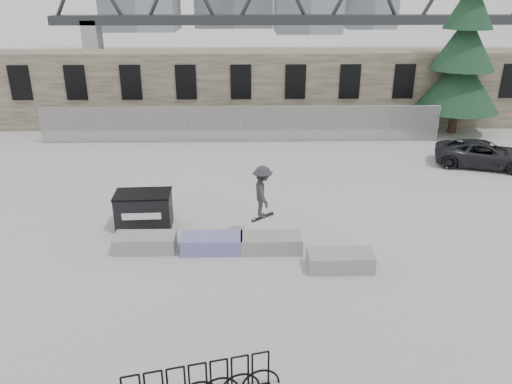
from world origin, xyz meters
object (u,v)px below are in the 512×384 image
planter_center_right (271,242)px  spruce_tree (464,51)px  planter_far_left (145,242)px  dumpster (144,210)px  skateboarder (263,192)px  planter_center_left (212,243)px  suv (484,154)px  bike_rack (198,382)px  planter_offset (340,260)px

planter_center_right → spruce_tree: 18.71m
planter_far_left → dumpster: dumpster is taller
planter_far_left → skateboarder: skateboarder is taller
planter_center_left → skateboarder: bearing=27.8°
dumpster → spruce_tree: spruce_tree is taller
spruce_tree → planter_far_left: bearing=-138.1°
dumpster → suv: dumpster is taller
planter_center_left → skateboarder: 2.38m
spruce_tree → skateboarder: (-11.73, -13.20, -2.99)m
skateboarder → planter_center_left: bearing=110.2°
bike_rack → suv: 19.09m
planter_center_right → suv: suv is taller
planter_far_left → planter_offset: size_ratio=1.00×
bike_rack → suv: size_ratio=0.79×
planter_center_right → bike_rack: bike_rack is taller
bike_rack → skateboarder: size_ratio=1.77×
planter_center_left → dumpster: dumpster is taller
planter_center_right → dumpster: size_ratio=0.98×
suv → skateboarder: bearing=141.7°
bike_rack → planter_far_left: bearing=109.6°
planter_center_left → planter_offset: size_ratio=1.00×
dumpster → skateboarder: 4.46m
suv → planter_center_right: bearing=145.5°
planter_center_left → planter_far_left: bearing=177.6°
planter_center_left → suv: bearing=32.7°
planter_center_left → bike_rack: 6.38m
spruce_tree → skateboarder: bearing=-131.6°
planter_center_left → planter_offset: same height
planter_far_left → planter_center_right: size_ratio=1.00×
planter_center_left → dumpster: 3.16m
planter_offset → spruce_tree: (9.40, 15.31, 4.41)m
planter_far_left → dumpster: 1.83m
planter_center_right → planter_offset: size_ratio=1.00×
planter_offset → spruce_tree: 18.50m
dumpster → skateboarder: (4.22, -0.96, 1.05)m
spruce_tree → skateboarder: 17.91m
bike_rack → dumpster: bearing=107.8°
planter_far_left → planter_center_right: (4.15, -0.11, 0.00)m
planter_center_left → suv: size_ratio=0.45×
planter_center_right → dumpster: 4.86m
planter_offset → planter_far_left: bearing=168.1°
planter_offset → bike_rack: 6.48m
planter_far_left → skateboarder: bearing=11.6°
planter_far_left → planter_offset: same height
planter_far_left → suv: size_ratio=0.45×
dumpster → suv: (15.10, 6.23, -0.04)m
planter_offset → skateboarder: 3.44m
planter_center_left → spruce_tree: (13.41, 14.09, 4.41)m
bike_rack → planter_center_left: bearing=90.9°
dumpster → suv: 16.33m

